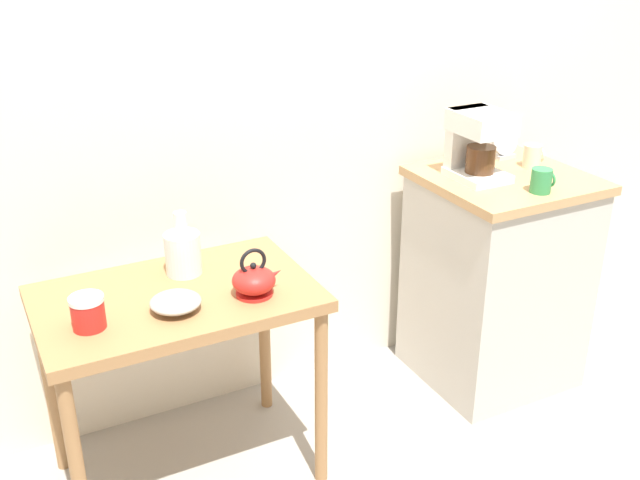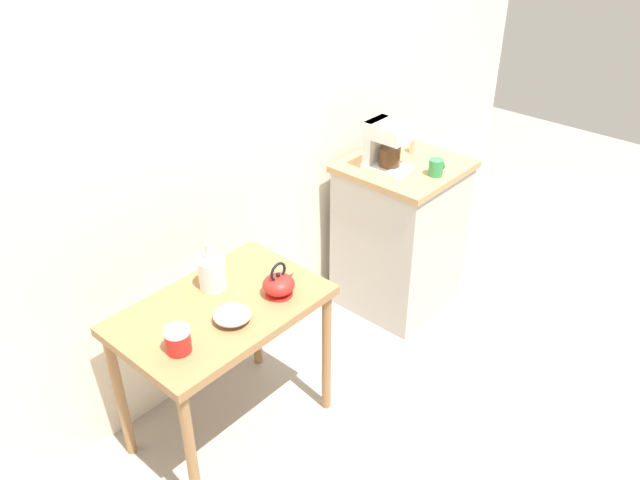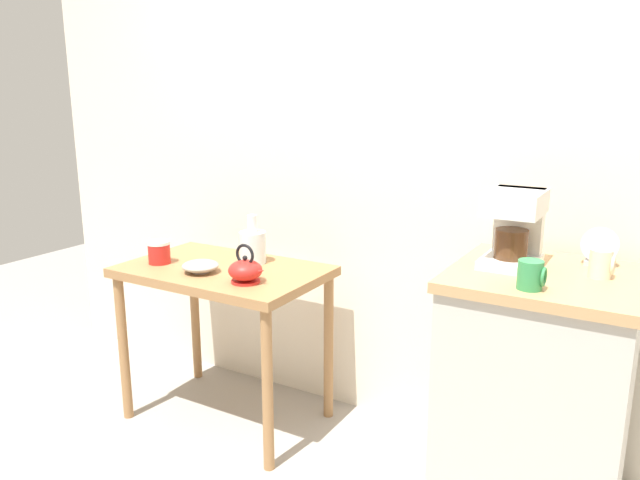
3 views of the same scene
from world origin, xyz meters
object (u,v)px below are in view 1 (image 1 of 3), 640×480
object	(u,v)px
bowl_stoneware	(176,302)
canister_enamel	(88,312)
teakettle	(254,280)
glass_carafe_vase	(183,252)
mug_small_cream	(533,156)
table_clock	(504,144)
mug_tall_green	(542,181)
coffee_maker	(476,141)

from	to	relation	value
bowl_stoneware	canister_enamel	size ratio (longest dim) A/B	1.54
canister_enamel	bowl_stoneware	bearing A→B (deg)	-3.85
bowl_stoneware	teakettle	size ratio (longest dim) A/B	0.93
glass_carafe_vase	mug_small_cream	bearing A→B (deg)	-2.45
glass_carafe_vase	teakettle	bearing A→B (deg)	-59.04
mug_small_cream	table_clock	xyz separation A→B (m)	(-0.02, 0.15, 0.01)
teakettle	glass_carafe_vase	size ratio (longest dim) A/B	0.77
bowl_stoneware	table_clock	bearing A→B (deg)	12.00
bowl_stoneware	canister_enamel	xyz separation A→B (m)	(-0.25, 0.02, 0.02)
mug_tall_green	table_clock	size ratio (longest dim) A/B	0.67
canister_enamel	mug_tall_green	distance (m)	1.62
coffee_maker	mug_tall_green	distance (m)	0.29
canister_enamel	table_clock	distance (m)	1.79
mug_tall_green	bowl_stoneware	bearing A→B (deg)	177.41
mug_small_cream	table_clock	world-z (taller)	table_clock
bowl_stoneware	mug_tall_green	world-z (taller)	mug_tall_green
teakettle	mug_small_cream	world-z (taller)	mug_small_cream
bowl_stoneware	mug_small_cream	size ratio (longest dim) A/B	1.71
canister_enamel	glass_carafe_vase	bearing A→B (deg)	31.52
mug_tall_green	glass_carafe_vase	bearing A→B (deg)	166.72
canister_enamel	mug_small_cream	distance (m)	1.79
mug_small_cream	table_clock	size ratio (longest dim) A/B	0.69
coffee_maker	mug_tall_green	size ratio (longest dim) A/B	2.91
glass_carafe_vase	canister_enamel	distance (m)	0.42
table_clock	mug_small_cream	bearing A→B (deg)	-80.86
teakettle	coffee_maker	xyz separation A→B (m)	(0.99, 0.20, 0.26)
glass_carafe_vase	table_clock	size ratio (longest dim) A/B	1.64
coffee_maker	mug_small_cream	size ratio (longest dim) A/B	2.84
mug_tall_green	teakettle	bearing A→B (deg)	177.60
canister_enamel	mug_tall_green	size ratio (longest dim) A/B	1.14
mug_tall_green	canister_enamel	bearing A→B (deg)	177.21
teakettle	mug_small_cream	xyz separation A→B (m)	(1.27, 0.19, 0.17)
teakettle	table_clock	distance (m)	1.31
glass_carafe_vase	mug_small_cream	xyz separation A→B (m)	(1.42, -0.06, 0.14)
mug_small_cream	canister_enamel	bearing A→B (deg)	-174.96
teakettle	table_clock	bearing A→B (deg)	14.97
bowl_stoneware	canister_enamel	bearing A→B (deg)	176.15
mug_small_cream	mug_tall_green	size ratio (longest dim) A/B	1.02
table_clock	bowl_stoneware	bearing A→B (deg)	-168.00
teakettle	mug_tall_green	size ratio (longest dim) A/B	1.89
mug_tall_green	table_clock	distance (m)	0.41
teakettle	table_clock	size ratio (longest dim) A/B	1.27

